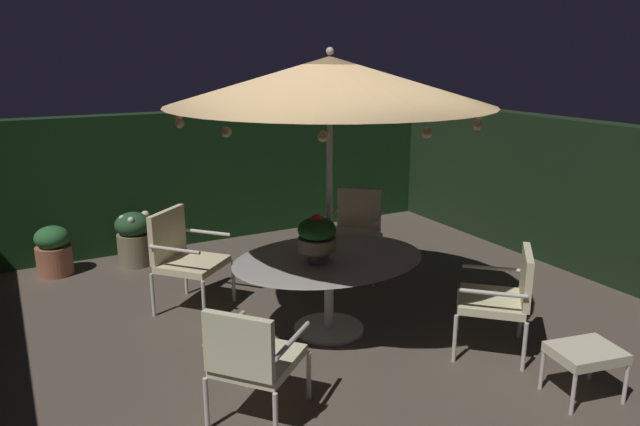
{
  "coord_description": "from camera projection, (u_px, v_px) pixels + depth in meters",
  "views": [
    {
      "loc": [
        -2.43,
        -4.48,
        2.6
      ],
      "look_at": [
        0.15,
        0.28,
        1.13
      ],
      "focal_mm": 33.4,
      "sensor_mm": 36.0,
      "label": 1
    }
  ],
  "objects": [
    {
      "name": "ground_plane",
      "position": [
        321.0,
        338.0,
        5.6
      ],
      "size": [
        7.59,
        7.29,
        0.02
      ],
      "primitive_type": "cube",
      "color": "brown"
    },
    {
      "name": "hedge_backdrop_rear",
      "position": [
        202.0,
        176.0,
        8.33
      ],
      "size": [
        7.59,
        0.3,
        1.82
      ],
      "primitive_type": "cube",
      "color": "black",
      "rests_on": "ground_plane"
    },
    {
      "name": "hedge_backdrop_right",
      "position": [
        591.0,
        199.0,
        7.03
      ],
      "size": [
        0.3,
        7.29,
        1.82
      ],
      "primitive_type": "cube",
      "color": "black",
      "rests_on": "ground_plane"
    },
    {
      "name": "patio_dining_table",
      "position": [
        329.0,
        271.0,
        5.6
      ],
      "size": [
        1.87,
        1.43,
        0.74
      ],
      "color": "beige",
      "rests_on": "ground_plane"
    },
    {
      "name": "patio_umbrella",
      "position": [
        330.0,
        81.0,
        5.14
      ],
      "size": [
        2.87,
        2.87,
        2.64
      ],
      "color": "silver",
      "rests_on": "ground_plane"
    },
    {
      "name": "centerpiece_planter",
      "position": [
        317.0,
        235.0,
        5.35
      ],
      "size": [
        0.35,
        0.35,
        0.46
      ],
      "color": "#8A6350",
      "rests_on": "patio_dining_table"
    },
    {
      "name": "patio_chair_north",
      "position": [
        183.0,
        253.0,
        6.12
      ],
      "size": [
        0.89,
        0.88,
        1.04
      ],
      "color": "beige",
      "rests_on": "ground_plane"
    },
    {
      "name": "patio_chair_northeast",
      "position": [
        252.0,
        356.0,
        4.19
      ],
      "size": [
        0.84,
        0.84,
        0.92
      ],
      "color": "silver",
      "rests_on": "ground_plane"
    },
    {
      "name": "patio_chair_east",
      "position": [
        504.0,
        293.0,
        5.21
      ],
      "size": [
        0.87,
        0.87,
        0.95
      ],
      "color": "beige",
      "rests_on": "ground_plane"
    },
    {
      "name": "patio_chair_southeast",
      "position": [
        357.0,
        226.0,
        7.1
      ],
      "size": [
        0.83,
        0.84,
        1.01
      ],
      "color": "beige",
      "rests_on": "ground_plane"
    },
    {
      "name": "ottoman_footrest",
      "position": [
        586.0,
        355.0,
        4.55
      ],
      "size": [
        0.58,
        0.49,
        0.41
      ],
      "color": "silver",
      "rests_on": "ground_plane"
    },
    {
      "name": "potted_plant_back_left",
      "position": [
        134.0,
        237.0,
        7.44
      ],
      "size": [
        0.44,
        0.44,
        0.68
      ],
      "color": "#7A6E52",
      "rests_on": "ground_plane"
    },
    {
      "name": "potted_plant_right_far",
      "position": [
        358.0,
        207.0,
        9.19
      ],
      "size": [
        0.43,
        0.43,
        0.55
      ],
      "color": "#A16E45",
      "rests_on": "ground_plane"
    },
    {
      "name": "potted_plant_left_near",
      "position": [
        53.0,
        251.0,
        7.12
      ],
      "size": [
        0.41,
        0.41,
        0.6
      ],
      "color": "#A75F43",
      "rests_on": "ground_plane"
    }
  ]
}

